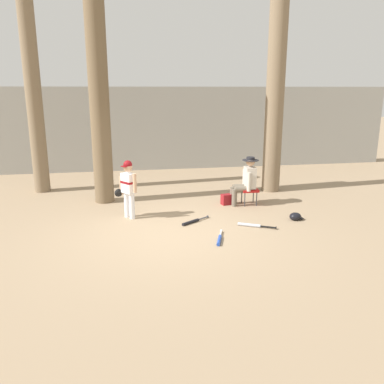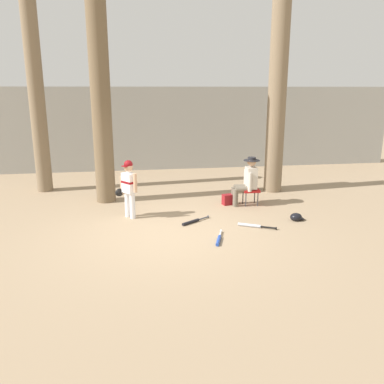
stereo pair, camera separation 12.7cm
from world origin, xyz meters
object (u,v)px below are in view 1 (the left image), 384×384
Objects in this scene: folding_stool at (249,190)px; handbag_beside_stool at (228,199)px; tree_behind_spectator at (274,108)px; bat_aluminum_silver at (252,225)px; tree_far_left at (34,94)px; bat_blue_youth at (220,239)px; bat_black_composite at (193,221)px; batting_helmet_black at (295,217)px; young_ballplayer at (128,185)px; seated_spectator at (246,180)px; tree_near_player at (98,84)px.

handbag_beside_stool is at bearing 167.70° from folding_stool.
tree_behind_spectator is 3.94m from bat_aluminum_silver.
tree_far_left reaches higher than bat_blue_youth.
tree_far_left is 5.69m from bat_black_composite.
folding_stool is at bearing 74.44° from bat_aluminum_silver.
tree_far_left is at bearing 131.51° from bat_blue_youth.
folding_stool reaches higher than batting_helmet_black.
young_ballplayer is 1.09× the size of seated_spectator.
bat_blue_youth is at bearing -48.49° from tree_far_left.
tree_near_player is 18.99× the size of handbag_beside_stool.
tree_near_player is at bearing 165.16° from handbag_beside_stool.
folding_stool is at bearing 10.29° from young_ballplayer.
young_ballplayer is 2.83m from bat_aluminum_silver.
seated_spectator is at bearing 10.72° from young_ballplayer.
tree_near_player is 2.26m from tree_far_left.
young_ballplayer is 4.15m from tree_far_left.
batting_helmet_black is (0.73, -1.34, -0.56)m from seated_spectator.
bat_black_composite is at bearing -143.18° from seated_spectator.
tree_far_left is (-4.82, 2.18, 2.53)m from handbag_beside_stool.
batting_helmet_black is at bearing -28.26° from tree_near_player.
tree_behind_spectator reaches higher than batting_helmet_black.
bat_aluminum_silver is (-0.35, -1.61, -0.61)m from seated_spectator.
tree_far_left reaches higher than bat_aluminum_silver.
bat_aluminum_silver is at bearing -166.21° from batting_helmet_black.
seated_spectator is 6.06m from tree_far_left.
tree_behind_spectator is 2.90m from handbag_beside_stool.
seated_spectator is at bearing 77.79° from bat_aluminum_silver.
young_ballplayer is 3.76m from batting_helmet_black.
folding_stool is at bearing -129.50° from tree_behind_spectator.
seated_spectator reaches higher than batting_helmet_black.
tree_near_player reaches higher than tree_far_left.
tree_behind_spectator is 4.67m from young_ballplayer.
bat_aluminum_silver is at bearing -105.56° from folding_stool.
bat_black_composite is at bearing -42.94° from tree_far_left.
bat_blue_youth is (4.02, -4.54, -2.63)m from tree_far_left.
tree_far_left is at bearing 141.42° from bat_aluminum_silver.
tree_near_player is 4.04m from bat_black_composite.
bat_black_composite is (-1.13, -1.26, -0.10)m from handbag_beside_stool.
handbag_beside_stool is at bearing -24.37° from tree_far_left.
tree_far_left is 7.97× the size of bat_blue_youth.
tree_near_player is 4.48m from folding_stool.
batting_helmet_black is (4.20, -2.26, -2.85)m from tree_near_player.
tree_near_player is at bearing 133.01° from bat_black_composite.
bat_blue_youth is (1.67, -1.71, -0.71)m from young_ballplayer.
handbag_beside_stool reaches higher than bat_black_composite.
batting_helmet_black is (3.61, -0.80, -0.67)m from young_ballplayer.
seated_spectator is at bearing 177.33° from folding_stool.
folding_stool reaches higher than bat_black_composite.
seated_spectator is (2.88, 0.54, -0.10)m from young_ballplayer.
young_ballplayer is at bearing -68.18° from tree_near_player.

